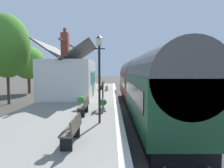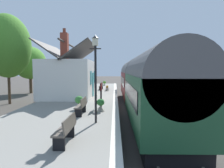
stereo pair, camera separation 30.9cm
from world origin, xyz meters
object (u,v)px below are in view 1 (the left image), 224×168
Objects in this scene: planter_under_sign at (103,105)px; planter_bench_right at (81,83)px; tree_far_left at (7,46)px; bench_by_lamp at (101,86)px; planter_edge_near at (81,86)px; lamp_post_platform at (99,63)px; station_sign_board at (103,89)px; bench_platform_end at (73,129)px; planter_bench_left at (103,83)px; train at (142,83)px; tree_far_right at (28,63)px; planter_by_door at (107,88)px; planter_corner_building at (81,102)px; bench_mid_platform at (84,106)px; station_building at (70,77)px.

planter_bench_right is at bearing 12.66° from planter_under_sign.
bench_by_lamp is at bearing -61.53° from tree_far_left.
lamp_post_platform is (-16.06, -3.35, 2.41)m from planter_edge_near.
station_sign_board is at bearing -166.74° from planter_bench_right.
bench_platform_end is 2.04× the size of planter_bench_left.
train is at bearing -164.95° from planter_bench_left.
tree_far_right is at bearing 50.64° from train.
planter_by_door is at bearing -174.51° from planter_bench_left.
planter_bench_left is 0.44× the size of station_sign_board.
planter_by_door is at bearing -114.13° from tree_far_right.
planter_edge_near is 0.95× the size of planter_corner_building.
tree_far_left is at bearing 49.96° from planter_corner_building.
planter_under_sign is 3.27m from lamp_post_platform.
planter_bench_left is at bearing -77.12° from tree_far_right.
planter_bench_left reaches higher than planter_edge_near.
lamp_post_platform is at bearing -136.23° from tree_far_left.
tree_far_left is at bearing 45.88° from bench_mid_platform.
station_building is 4.12× the size of station_sign_board.
tree_far_right reaches higher than planter_corner_building.
bench_platform_end is at bearing -177.10° from bench_mid_platform.
station_sign_board is at bearing -176.10° from bench_by_lamp.
lamp_post_platform reaches higher than planter_by_door.
planter_edge_near is 9.71m from tree_far_left.
bench_mid_platform is at bearing -170.59° from planter_bench_right.
train is at bearing -152.85° from planter_bench_right.
station_building is 1.00× the size of tree_far_right.
train reaches higher than station_sign_board.
planter_edge_near is at bearing 8.89° from planter_corner_building.
planter_bench_left is at bearing -30.66° from planter_edge_near.
station_sign_board is (-17.15, -0.72, 0.83)m from planter_bench_left.
station_sign_board is (-10.93, -0.74, 0.71)m from bench_by_lamp.
planter_by_door is at bearing 0.16° from station_sign_board.
train is at bearing -155.29° from planter_by_door.
train is 13.56× the size of bench_by_lamp.
bench_platform_end is at bearing 158.20° from train.
planter_under_sign reaches higher than planter_bench_right.
planter_by_door is 10.78m from tree_far_left.
tree_far_right reaches higher than bench_by_lamp.
station_building reaches higher than planter_bench_left.
planter_by_door is (15.69, -0.67, -0.19)m from bench_platform_end.
tree_far_right is at bearing 107.75° from planter_bench_right.
bench_mid_platform is at bearing 179.31° from bench_by_lamp.
tree_far_left is (1.09, 6.08, 2.87)m from station_building.
train is at bearing -23.76° from lamp_post_platform.
station_sign_board is (1.77, -0.90, 0.71)m from bench_mid_platform.
bench_platform_end reaches higher than planter_bench_left.
bench_by_lamp is (12.69, -0.15, 0.00)m from bench_mid_platform.
lamp_post_platform is at bearing -179.88° from station_sign_board.
tree_far_right is (3.89, 10.19, 2.84)m from bench_by_lamp.
planter_bench_left is at bearing 2.42° from planter_under_sign.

